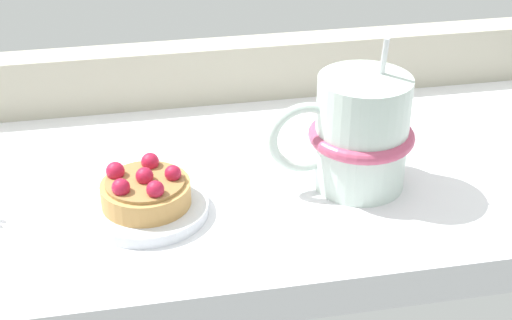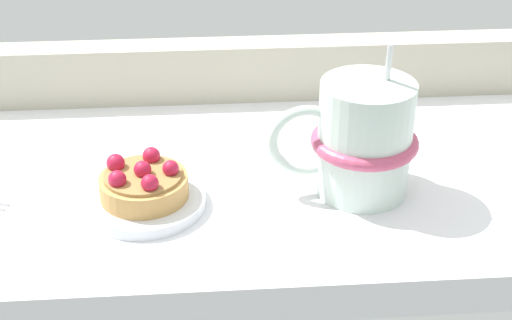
# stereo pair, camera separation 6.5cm
# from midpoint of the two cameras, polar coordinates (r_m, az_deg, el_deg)

# --- Properties ---
(ground_plane) EXTENTS (0.88, 0.36, 0.03)m
(ground_plane) POSITION_cam_midpoint_polar(r_m,az_deg,el_deg) (0.72, -6.64, -2.15)
(ground_plane) COLOR white
(window_rail_back) EXTENTS (0.86, 0.04, 0.06)m
(window_rail_back) POSITION_cam_midpoint_polar(r_m,az_deg,el_deg) (0.84, -7.81, 6.42)
(window_rail_back) COLOR #B2AD99
(window_rail_back) RESTS_ON ground_plane
(dessert_plate) EXTENTS (0.10, 0.10, 0.01)m
(dessert_plate) POSITION_cam_midpoint_polar(r_m,az_deg,el_deg) (0.66, -11.02, -3.69)
(dessert_plate) COLOR silver
(dessert_plate) RESTS_ON ground_plane
(raspberry_tart) EXTENTS (0.08, 0.08, 0.03)m
(raspberry_tart) POSITION_cam_midpoint_polar(r_m,az_deg,el_deg) (0.65, -11.21, -2.30)
(raspberry_tart) COLOR tan
(raspberry_tart) RESTS_ON dessert_plate
(coffee_mug) EXTENTS (0.13, 0.09, 0.14)m
(coffee_mug) POSITION_cam_midpoint_polar(r_m,az_deg,el_deg) (0.66, 5.02, 1.95)
(coffee_mug) COLOR silver
(coffee_mug) RESTS_ON ground_plane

